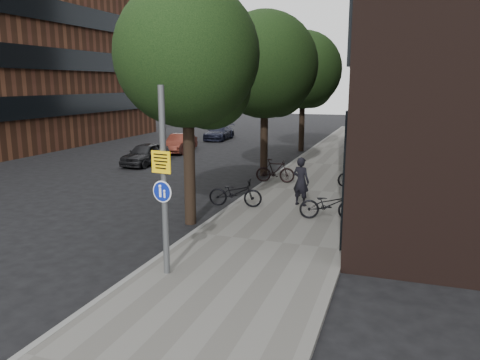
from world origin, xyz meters
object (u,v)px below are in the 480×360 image
at_px(pedestrian, 301,181).
at_px(parked_bike_facade_near, 329,204).
at_px(parked_car_near, 145,154).
at_px(signpost, 164,182).

bearing_deg(pedestrian, parked_bike_facade_near, 148.90).
bearing_deg(parked_bike_facade_near, parked_car_near, 43.37).
xyz_separation_m(parked_bike_facade_near, parked_car_near, (-11.28, 7.77, -0.01)).
bearing_deg(signpost, pedestrian, 84.89).
xyz_separation_m(signpost, parked_car_near, (-8.38, 13.42, -1.69)).
xyz_separation_m(pedestrian, parked_bike_facade_near, (1.22, -1.46, -0.39)).
bearing_deg(pedestrian, parked_car_near, -13.16).
bearing_deg(parked_bike_facade_near, pedestrian, 27.88).
distance_m(signpost, parked_car_near, 15.91).
height_order(parked_bike_facade_near, parked_car_near, parked_car_near).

